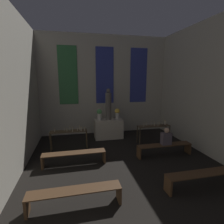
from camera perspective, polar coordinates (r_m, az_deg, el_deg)
wall_back at (r=9.24m, az=-2.44°, el=8.81°), size 6.79×0.16×5.05m
altar at (r=8.61m, az=-1.16°, el=-5.47°), size 1.35×0.68×0.93m
statue at (r=8.35m, az=-1.19°, el=2.22°), size 0.28×0.28×1.50m
flower_vase_left at (r=8.35m, az=-4.14°, el=-0.61°), size 0.25×0.25×0.53m
flower_vase_right at (r=8.52m, az=1.72°, el=-0.35°), size 0.25×0.25×0.53m
candle_rack_left at (r=7.35m, az=-13.88°, el=-6.81°), size 1.48×0.39×1.00m
candle_rack_right at (r=8.14m, az=13.48°, el=-5.05°), size 1.48×0.39×1.01m
pew_third_left at (r=4.44m, az=-11.96°, el=-24.82°), size 2.10×0.36×0.45m
pew_third_right at (r=5.52m, az=27.60°, el=-18.18°), size 2.10×0.36×0.45m
pew_back_left at (r=6.22m, az=-12.22°, el=-13.75°), size 2.10×0.36×0.45m
pew_back_right at (r=7.04m, az=16.72°, el=-10.98°), size 2.10×0.36×0.45m
person_seated at (r=6.93m, az=17.29°, el=-7.90°), size 0.36×0.24×0.65m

